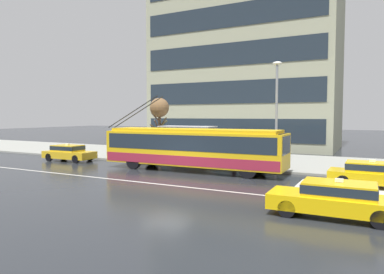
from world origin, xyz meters
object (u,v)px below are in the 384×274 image
at_px(taxi_queued_behind_bus, 69,152).
at_px(bus_shelter, 189,135).
at_px(street_lamp, 277,106).
at_px(taxi_oncoming_far, 335,198).
at_px(pedestrian_approaching_curb, 233,140).
at_px(pedestrian_at_shelter, 194,139).
at_px(taxi_ahead_of_bus, 374,173).
at_px(trolleybus, 192,148).
at_px(street_tree_bare, 159,109).

bearing_deg(taxi_queued_behind_bus, bus_shelter, 20.48).
bearing_deg(street_lamp, taxi_oncoming_far, -64.83).
bearing_deg(street_lamp, pedestrian_approaching_curb, 161.13).
relative_size(taxi_oncoming_far, pedestrian_at_shelter, 2.22).
distance_m(taxi_ahead_of_bus, bus_shelter, 13.16).
distance_m(trolleybus, taxi_ahead_of_bus, 10.59).
height_order(taxi_queued_behind_bus, bus_shelter, bus_shelter).
bearing_deg(taxi_queued_behind_bus, street_lamp, 9.72).
bearing_deg(taxi_oncoming_far, taxi_ahead_of_bus, 79.20).
height_order(taxi_queued_behind_bus, pedestrian_approaching_curb, pedestrian_approaching_curb).
height_order(bus_shelter, street_lamp, street_lamp).
bearing_deg(pedestrian_approaching_curb, street_lamp, -18.87).
distance_m(trolleybus, bus_shelter, 3.84).
bearing_deg(taxi_ahead_of_bus, bus_shelter, 163.55).
bearing_deg(taxi_oncoming_far, street_lamp, 115.17).
bearing_deg(street_tree_bare, trolleybus, -38.81).
height_order(taxi_ahead_of_bus, pedestrian_at_shelter, pedestrian_at_shelter).
bearing_deg(pedestrian_approaching_curb, bus_shelter, -171.28).
relative_size(taxi_ahead_of_bus, bus_shelter, 1.04).
height_order(pedestrian_at_shelter, street_tree_bare, street_tree_bare).
relative_size(taxi_oncoming_far, bus_shelter, 1.05).
distance_m(taxi_queued_behind_bus, street_tree_bare, 7.99).
distance_m(taxi_queued_behind_bus, street_lamp, 16.44).
bearing_deg(trolleybus, street_tree_bare, 141.19).
relative_size(taxi_oncoming_far, street_tree_bare, 0.91).
distance_m(bus_shelter, street_lamp, 7.17).
bearing_deg(street_tree_bare, taxi_ahead_of_bus, -16.61).
relative_size(trolleybus, taxi_oncoming_far, 2.85).
xyz_separation_m(taxi_oncoming_far, street_tree_bare, (-14.57, 11.22, 3.42)).
distance_m(taxi_queued_behind_bus, pedestrian_approaching_curb, 13.04).
relative_size(taxi_oncoming_far, pedestrian_approaching_curb, 2.22).
bearing_deg(pedestrian_at_shelter, taxi_queued_behind_bus, -157.05).
bearing_deg(street_lamp, taxi_queued_behind_bus, -170.28).
height_order(taxi_queued_behind_bus, street_lamp, street_lamp).
relative_size(taxi_queued_behind_bus, street_lamp, 0.61).
bearing_deg(street_tree_bare, taxi_oncoming_far, -37.59).
relative_size(taxi_queued_behind_bus, bus_shelter, 1.00).
bearing_deg(taxi_ahead_of_bus, street_tree_bare, 163.39).
bearing_deg(taxi_queued_behind_bus, pedestrian_at_shelter, 22.95).
xyz_separation_m(bus_shelter, pedestrian_at_shelter, (0.18, 0.53, -0.35)).
bearing_deg(bus_shelter, street_lamp, -5.48).
bearing_deg(taxi_oncoming_far, pedestrian_at_shelter, 136.03).
xyz_separation_m(taxi_ahead_of_bus, street_tree_bare, (-15.81, 4.72, 3.42)).
xyz_separation_m(trolleybus, taxi_ahead_of_bus, (10.55, -0.48, -0.82)).
xyz_separation_m(bus_shelter, street_lamp, (6.82, -0.65, 2.10)).
relative_size(trolleybus, street_lamp, 1.83).
bearing_deg(pedestrian_approaching_curb, taxi_queued_behind_bus, -162.60).
bearing_deg(taxi_queued_behind_bus, taxi_ahead_of_bus, -0.90).
height_order(taxi_queued_behind_bus, street_tree_bare, street_tree_bare).
height_order(taxi_ahead_of_bus, pedestrian_approaching_curb, pedestrian_approaching_curb).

